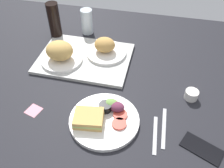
% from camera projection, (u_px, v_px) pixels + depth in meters
% --- Properties ---
extents(ground_plane, '(1.90, 1.50, 0.03)m').
position_uv_depth(ground_plane, '(106.00, 97.00, 1.08)').
color(ground_plane, black).
extents(serving_tray, '(0.45, 0.33, 0.02)m').
position_uv_depth(serving_tray, '(85.00, 58.00, 1.24)').
color(serving_tray, '#B2B2AD').
rests_on(serving_tray, ground_plane).
extents(bread_plate_near, '(0.20, 0.20, 0.10)m').
position_uv_depth(bread_plate_near, '(60.00, 53.00, 1.19)').
color(bread_plate_near, white).
rests_on(bread_plate_near, serving_tray).
extents(bread_plate_far, '(0.20, 0.20, 0.08)m').
position_uv_depth(bread_plate_far, '(105.00, 48.00, 1.24)').
color(bread_plate_far, white).
rests_on(bread_plate_far, serving_tray).
extents(plate_with_salad, '(0.27, 0.27, 0.05)m').
position_uv_depth(plate_with_salad, '(103.00, 117.00, 0.96)').
color(plate_with_salad, white).
rests_on(plate_with_salad, ground_plane).
extents(drinking_glass, '(0.06, 0.06, 0.14)m').
position_uv_depth(drinking_glass, '(87.00, 22.00, 1.37)').
color(drinking_glass, silver).
rests_on(drinking_glass, ground_plane).
extents(soda_bottle, '(0.06, 0.06, 0.20)m').
position_uv_depth(soda_bottle, '(54.00, 21.00, 1.32)').
color(soda_bottle, black).
rests_on(soda_bottle, ground_plane).
extents(espresso_cup, '(0.06, 0.06, 0.04)m').
position_uv_depth(espresso_cup, '(191.00, 95.00, 1.04)').
color(espresso_cup, silver).
rests_on(espresso_cup, ground_plane).
extents(fork, '(0.02, 0.17, 0.01)m').
position_uv_depth(fork, '(155.00, 135.00, 0.92)').
color(fork, '#B7B7BC').
rests_on(fork, ground_plane).
extents(knife, '(0.02, 0.19, 0.01)m').
position_uv_depth(knife, '(164.00, 127.00, 0.95)').
color(knife, '#B7B7BC').
rests_on(knife, ground_plane).
extents(cell_phone, '(0.16, 0.13, 0.01)m').
position_uv_depth(cell_phone, '(202.00, 148.00, 0.88)').
color(cell_phone, black).
rests_on(cell_phone, ground_plane).
extents(sticky_note, '(0.07, 0.07, 0.00)m').
position_uv_depth(sticky_note, '(34.00, 110.00, 1.01)').
color(sticky_note, pink).
rests_on(sticky_note, ground_plane).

